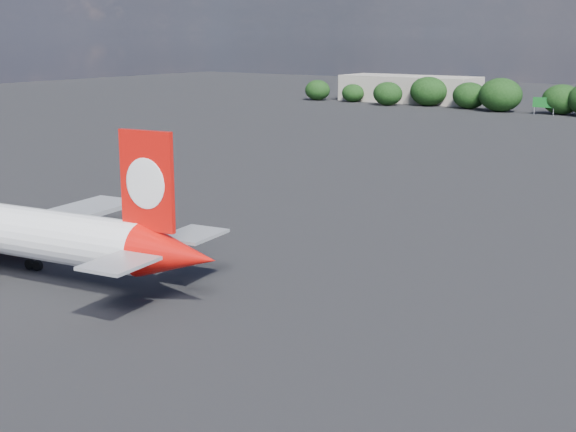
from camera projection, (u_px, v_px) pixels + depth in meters
The scene contains 4 objects.
ground at pixel (398, 193), 106.58m from camera, with size 500.00×500.00×0.00m, color black.
qantas_airliner at pixel (2, 230), 69.36m from camera, with size 42.01×40.05×13.71m.
terminal_building at pixel (410, 89), 247.36m from camera, with size 42.00×16.00×8.00m.
highway_sign at pixel (544, 103), 208.40m from camera, with size 6.00×0.30×4.50m.
Camera 1 is at (48.36, -33.86, 20.83)m, focal length 50.00 mm.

